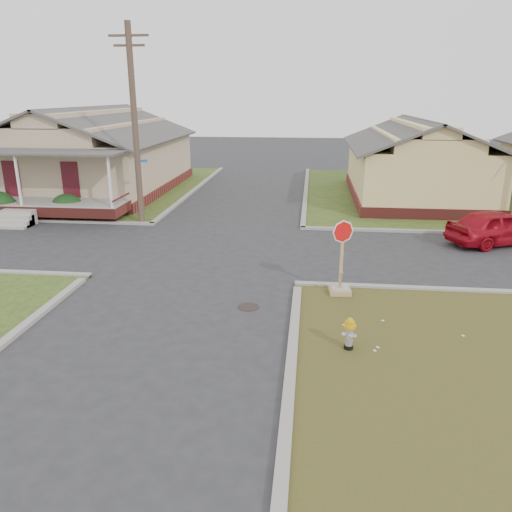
# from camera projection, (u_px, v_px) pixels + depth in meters

# --- Properties ---
(ground) EXTENTS (120.00, 120.00, 0.00)m
(ground) POSITION_uv_depth(u_px,v_px,m) (180.00, 297.00, 15.39)
(ground) COLOR #29292B
(ground) RESTS_ON ground
(verge_far_left) EXTENTS (19.00, 19.00, 0.05)m
(verge_far_left) POSITION_uv_depth(u_px,v_px,m) (60.00, 186.00, 33.75)
(verge_far_left) COLOR #2B4217
(verge_far_left) RESTS_ON ground
(curbs) EXTENTS (80.00, 40.00, 0.12)m
(curbs) POSITION_uv_depth(u_px,v_px,m) (211.00, 250.00, 20.11)
(curbs) COLOR gray
(curbs) RESTS_ON ground
(manhole) EXTENTS (0.64, 0.64, 0.01)m
(manhole) POSITION_uv_depth(u_px,v_px,m) (248.00, 307.00, 14.68)
(manhole) COLOR black
(manhole) RESTS_ON ground
(corner_house) EXTENTS (10.10, 15.50, 5.30)m
(corner_house) POSITION_uv_depth(u_px,v_px,m) (91.00, 155.00, 31.50)
(corner_house) COLOR maroon
(corner_house) RESTS_ON ground
(side_house_yellow) EXTENTS (7.60, 11.60, 4.70)m
(side_house_yellow) POSITION_uv_depth(u_px,v_px,m) (416.00, 162.00, 29.25)
(side_house_yellow) COLOR maroon
(side_house_yellow) RESTS_ON ground
(utility_pole) EXTENTS (1.80, 0.28, 9.00)m
(utility_pole) POSITION_uv_depth(u_px,v_px,m) (135.00, 124.00, 22.80)
(utility_pole) COLOR #3F2E24
(utility_pole) RESTS_ON ground
(fire_hydrant) EXTENTS (0.31, 0.31, 0.83)m
(fire_hydrant) POSITION_uv_depth(u_px,v_px,m) (349.00, 332.00, 12.04)
(fire_hydrant) COLOR black
(fire_hydrant) RESTS_ON ground
(stop_sign) EXTENTS (0.67, 0.65, 2.35)m
(stop_sign) POSITION_uv_depth(u_px,v_px,m) (340.00, 278.00, 15.45)
(stop_sign) COLOR tan
(stop_sign) RESTS_ON ground
(red_sedan) EXTENTS (4.62, 3.31, 1.46)m
(red_sedan) POSITION_uv_depth(u_px,v_px,m) (498.00, 227.00, 20.63)
(red_sedan) COLOR #A00B17
(red_sedan) RESTS_ON ground
(hedge_right) EXTENTS (1.50, 1.23, 1.15)m
(hedge_right) POSITION_uv_depth(u_px,v_px,m) (67.00, 206.00, 25.09)
(hedge_right) COLOR #143915
(hedge_right) RESTS_ON verge_far_left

